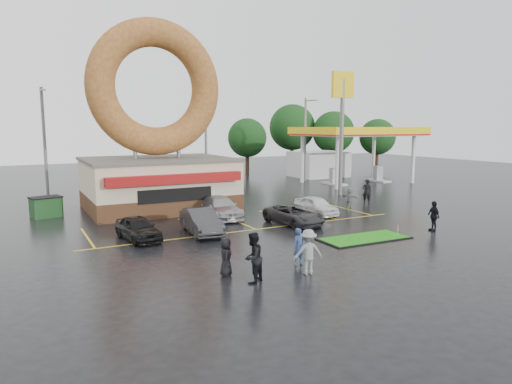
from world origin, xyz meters
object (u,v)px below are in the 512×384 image
streetlight_right (306,137)px  person_cameraman (434,216)px  donut_shop (157,147)px  dumpster (46,208)px  shell_sign (342,110)px  person_blue (299,247)px  car_dgrey (201,221)px  car_white (316,205)px  gas_station (340,147)px  car_grey (294,215)px  streetlight_mid (206,139)px  streetlight_left (45,142)px  car_black (138,228)px  car_silver (220,207)px  putting_green (364,238)px

streetlight_right → person_cameraman: streetlight_right is taller
donut_shop → dumpster: donut_shop is taller
shell_sign → person_blue: size_ratio=6.48×
streetlight_right → person_blue: size_ratio=5.50×
dumpster → car_dgrey: bearing=-66.0°
shell_sign → car_white: shell_sign is taller
gas_station → car_dgrey: 28.92m
car_grey → dumpster: (-13.28, 9.60, 0.05)m
shell_sign → streetlight_mid: (-9.00, 8.92, -2.60)m
car_grey → car_white: (3.03, 1.90, 0.03)m
shell_sign → car_white: (-7.25, -6.54, -6.75)m
streetlight_left → car_black: bearing=-78.1°
car_silver → car_white: car_silver is taller
car_grey → car_dgrey: bearing=169.3°
donut_shop → person_blue: 17.01m
car_black → car_silver: bearing=21.1°
streetlight_right → car_silver: streetlight_right is taller
gas_station → streetlight_mid: streetlight_mid is taller
donut_shop → car_white: donut_shop is taller
putting_green → car_black: bearing=153.0°
streetlight_right → gas_station: bearing=-13.7°
streetlight_mid → person_blue: bearing=-102.9°
car_black → car_white: bearing=-1.8°
streetlight_right → streetlight_left: bearing=-175.6°
car_silver → car_white: (6.17, -2.15, -0.05)m
car_silver → car_grey: size_ratio=1.10×
car_white → streetlight_left: bearing=136.3°
car_black → person_blue: person_blue is taller
streetlight_mid → car_black: size_ratio=2.42×
donut_shop → person_blue: (1.39, -16.56, -3.65)m
car_dgrey → donut_shop: bearing=93.5°
shell_sign → car_grey: size_ratio=2.47×
streetlight_mid → person_blue: streetlight_mid is taller
gas_station → streetlight_right: streetlight_right is taller
shell_sign → putting_green: 17.66m
donut_shop → car_grey: bearing=-58.7°
donut_shop → gas_station: donut_shop is taller
car_silver → putting_green: size_ratio=0.94×
streetlight_mid → car_silver: 14.60m
gas_station → car_black: gas_station is taller
car_black → person_blue: size_ratio=2.27×
car_dgrey → streetlight_mid: bearing=71.8°
car_black → person_blue: 9.24m
streetlight_right → person_cameraman: bearing=-106.8°
streetlight_mid → car_grey: 17.89m
putting_green → person_cameraman: bearing=-4.4°
streetlight_right → dumpster: 28.27m
putting_green → donut_shop: bearing=116.2°
car_silver → person_blue: person_blue is taller
streetlight_mid → gas_station: bearing=0.1°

